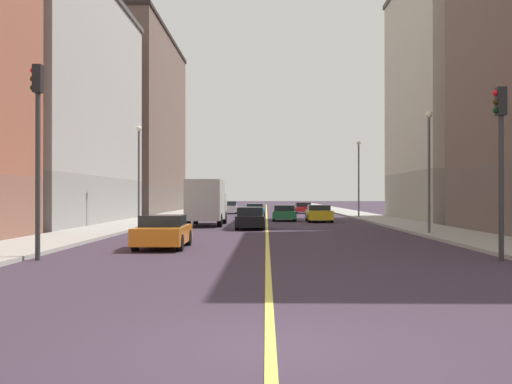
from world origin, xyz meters
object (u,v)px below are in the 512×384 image
(building_right_midblock, at_px, (52,104))
(street_lamp_left_far, at_px, (359,171))
(car_black, at_px, (250,219))
(traffic_light_left_near, at_px, (500,148))
(street_lamp_right_near, at_px, (139,164))
(building_right_distant, at_px, (136,124))
(car_green, at_px, (284,213))
(car_white, at_px, (229,208))
(street_lamp_left_near, at_px, (429,158))
(car_teal, at_px, (255,210))
(car_orange, at_px, (163,232))
(car_yellow, at_px, (319,214))
(box_truck, at_px, (207,202))
(traffic_light_right_near, at_px, (37,134))
(building_left_mid, at_px, (455,97))
(car_red, at_px, (303,208))

(building_right_midblock, xyz_separation_m, street_lamp_left_far, (24.07, 11.26, -4.36))
(street_lamp_left_far, distance_m, car_black, 20.16)
(traffic_light_left_near, relative_size, street_lamp_right_near, 0.85)
(building_right_distant, height_order, street_lamp_left_far, building_right_distant)
(car_green, height_order, car_white, car_white)
(traffic_light_left_near, bearing_deg, street_lamp_right_near, 129.26)
(street_lamp_left_near, relative_size, street_lamp_left_far, 0.92)
(street_lamp_right_near, xyz_separation_m, car_teal, (7.34, 18.09, -3.50))
(street_lamp_left_far, bearing_deg, car_orange, -112.59)
(car_yellow, distance_m, box_truck, 10.12)
(car_black, xyz_separation_m, car_teal, (-0.04, 20.30, -0.02))
(traffic_light_right_near, xyz_separation_m, street_lamp_left_far, (15.87, 34.58, 0.29))
(building_left_mid, xyz_separation_m, car_teal, (-16.73, 7.62, -9.66))
(street_lamp_left_near, height_order, car_orange, street_lamp_left_near)
(traffic_light_left_near, bearing_deg, car_yellow, 96.94)
(street_lamp_right_near, bearing_deg, building_right_distant, 103.01)
(car_orange, bearing_deg, street_lamp_left_far, 67.41)
(box_truck, bearing_deg, car_green, 53.61)
(building_right_midblock, bearing_deg, box_truck, -9.62)
(building_right_midblock, xyz_separation_m, street_lamp_left_near, (24.07, -11.61, -4.67))
(building_right_midblock, relative_size, street_lamp_left_far, 3.27)
(building_left_mid, bearing_deg, building_right_distant, 146.44)
(car_red, xyz_separation_m, box_truck, (-8.44, -28.01, 1.02))
(street_lamp_right_near, bearing_deg, traffic_light_right_near, -87.09)
(street_lamp_left_near, bearing_deg, car_green, 112.07)
(traffic_light_right_near, distance_m, car_yellow, 29.68)
(building_left_mid, distance_m, box_truck, 23.21)
(traffic_light_left_near, height_order, car_red, traffic_light_left_near)
(building_right_midblock, bearing_deg, car_orange, -58.78)
(building_left_mid, height_order, building_right_midblock, building_left_mid)
(building_left_mid, bearing_deg, car_orange, -127.81)
(building_left_mid, relative_size, building_right_midblock, 0.91)
(car_green, bearing_deg, building_left_mid, 3.55)
(car_orange, relative_size, car_white, 0.96)
(traffic_light_right_near, height_order, street_lamp_right_near, street_lamp_right_near)
(building_right_distant, xyz_separation_m, car_green, (17.07, -21.63, -9.98))
(building_right_distant, relative_size, street_lamp_left_far, 3.74)
(street_lamp_right_near, height_order, box_truck, street_lamp_right_near)
(car_orange, xyz_separation_m, car_red, (8.42, 45.03, -0.02))
(building_right_distant, bearing_deg, car_red, -3.48)
(traffic_light_left_near, bearing_deg, car_teal, 102.78)
(traffic_light_left_near, bearing_deg, building_right_distant, 114.49)
(street_lamp_left_far, relative_size, car_orange, 1.68)
(traffic_light_right_near, height_order, street_lamp_left_near, street_lamp_left_near)
(street_lamp_left_near, distance_m, street_lamp_right_near, 18.52)
(car_yellow, bearing_deg, traffic_light_right_near, -113.07)
(traffic_light_left_near, relative_size, box_truck, 0.80)
(car_red, bearing_deg, building_right_midblock, -127.39)
(traffic_light_right_near, relative_size, car_red, 1.37)
(building_right_midblock, relative_size, car_red, 4.90)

